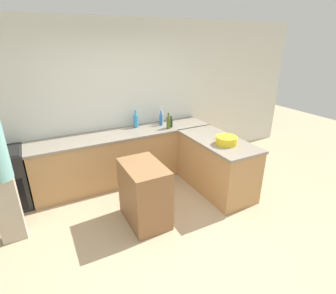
% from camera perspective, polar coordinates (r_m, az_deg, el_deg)
% --- Properties ---
extents(ground_plane, '(14.00, 14.00, 0.00)m').
position_cam_1_polar(ground_plane, '(3.57, 1.09, -18.99)').
color(ground_plane, tan).
extents(wall_back, '(8.00, 0.06, 2.70)m').
position_cam_1_polar(wall_back, '(4.73, -11.24, 9.69)').
color(wall_back, silver).
rests_on(wall_back, ground_plane).
extents(counter_back, '(3.11, 0.66, 0.89)m').
position_cam_1_polar(counter_back, '(4.70, -9.17, -1.93)').
color(counter_back, tan).
rests_on(counter_back, ground_plane).
extents(counter_peninsula, '(0.69, 1.43, 0.89)m').
position_cam_1_polar(counter_peninsula, '(4.41, 10.45, -3.74)').
color(counter_peninsula, tan).
rests_on(counter_peninsula, ground_plane).
extents(range_oven, '(0.68, 0.61, 0.90)m').
position_cam_1_polar(range_oven, '(4.56, -32.48, -6.18)').
color(range_oven, black).
rests_on(range_oven, ground_plane).
extents(island_table, '(0.49, 0.76, 0.85)m').
position_cam_1_polar(island_table, '(3.61, -5.18, -10.06)').
color(island_table, brown).
rests_on(island_table, ground_plane).
extents(mixing_bowl, '(0.32, 0.32, 0.12)m').
position_cam_1_polar(mixing_bowl, '(4.05, 12.60, 1.42)').
color(mixing_bowl, yellow).
rests_on(mixing_bowl, counter_peninsula).
extents(vinegar_bottle_clear, '(0.06, 0.06, 0.31)m').
position_cam_1_polar(vinegar_bottle_clear, '(4.94, -1.39, 6.56)').
color(vinegar_bottle_clear, silver).
rests_on(vinegar_bottle_clear, counter_back).
extents(wine_bottle_dark, '(0.06, 0.06, 0.21)m').
position_cam_1_polar(wine_bottle_dark, '(4.72, 0.66, 5.31)').
color(wine_bottle_dark, black).
rests_on(wine_bottle_dark, counter_back).
extents(dish_soap_bottle, '(0.08, 0.08, 0.31)m').
position_cam_1_polar(dish_soap_bottle, '(4.74, -7.02, 5.73)').
color(dish_soap_bottle, '#338CBF').
rests_on(dish_soap_bottle, counter_back).
extents(water_bottle_blue, '(0.06, 0.06, 0.27)m').
position_cam_1_polar(water_bottle_blue, '(4.83, -1.52, 6.02)').
color(water_bottle_blue, '#386BB7').
rests_on(water_bottle_blue, counter_back).
extents(olive_oil_bottle, '(0.07, 0.07, 0.29)m').
position_cam_1_polar(olive_oil_bottle, '(4.65, 0.10, 5.42)').
color(olive_oil_bottle, '#475B1E').
rests_on(olive_oil_bottle, counter_back).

